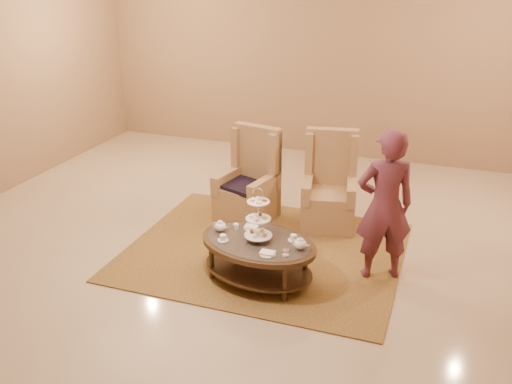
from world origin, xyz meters
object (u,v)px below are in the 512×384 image
at_px(tea_table, 258,248).
at_px(person, 385,206).
at_px(armchair_right, 329,194).
at_px(armchair_left, 250,189).

distance_m(tea_table, person, 1.36).
distance_m(tea_table, armchair_right, 1.65).
relative_size(armchair_left, armchair_right, 1.00).
xyz_separation_m(armchair_left, armchair_right, (1.00, 0.17, -0.00)).
xyz_separation_m(armchair_left, person, (1.81, -0.92, 0.41)).
bearing_deg(tea_table, person, 34.74).
bearing_deg(person, armchair_right, -77.44).
bearing_deg(tea_table, armchair_right, 87.95).
height_order(tea_table, armchair_left, armchair_left).
distance_m(armchair_right, person, 1.42).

